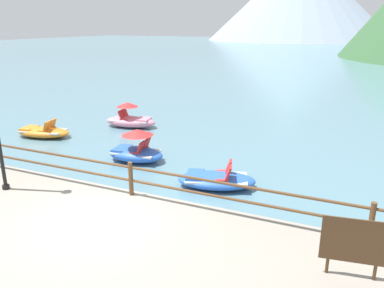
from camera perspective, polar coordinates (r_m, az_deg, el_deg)
ground_plane at (r=47.05m, az=17.45°, el=10.85°), size 200.00×200.00×0.00m
promenade_dock at (r=8.31m, az=-23.75°, el=-18.40°), size 28.00×8.00×0.40m
dock_railing at (r=10.42m, az=-9.21°, el=-4.61°), size 23.92×0.12×0.95m
sign_board at (r=7.65m, az=23.24°, el=-13.35°), size 1.17×0.22×1.19m
pedal_boat_0 at (r=11.91m, az=3.63°, el=-5.38°), size 2.69×1.94×0.81m
pedal_boat_1 at (r=18.99m, az=-9.25°, el=3.68°), size 2.70×1.52×1.24m
pedal_boat_2 at (r=18.38m, az=-21.48°, el=1.72°), size 2.67×1.62×0.80m
pedal_boat_3 at (r=14.20m, az=-8.44°, el=-0.95°), size 2.21×1.39×1.23m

